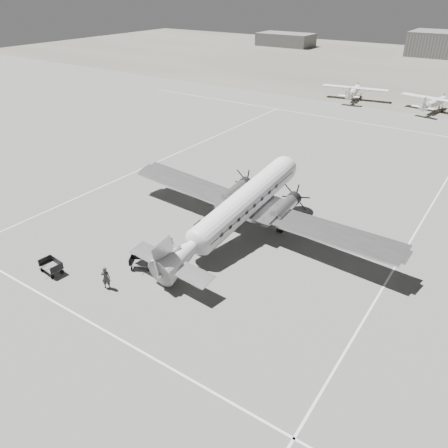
{
  "coord_description": "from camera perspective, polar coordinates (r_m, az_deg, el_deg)",
  "views": [
    {
      "loc": [
        16.67,
        -26.8,
        19.15
      ],
      "look_at": [
        -0.43,
        -1.71,
        2.2
      ],
      "focal_mm": 35.0,
      "sensor_mm": 36.0,
      "label": 1
    }
  ],
  "objects": [
    {
      "name": "ground",
      "position": [
        36.92,
        2.05,
        -2.1
      ],
      "size": [
        260.0,
        260.0,
        0.0
      ],
      "primitive_type": "plane",
      "color": "slate",
      "rests_on": "ground"
    },
    {
      "name": "passenger",
      "position": [
        35.0,
        -7.01,
        -2.73
      ],
      "size": [
        0.63,
        0.84,
        1.57
      ],
      "primitive_type": "imported",
      "rotation": [
        0.0,
        0.0,
        1.39
      ],
      "color": "silver",
      "rests_on": "ground"
    },
    {
      "name": "taxi_line_horizon",
      "position": [
        71.46,
        19.94,
        11.92
      ],
      "size": [
        90.0,
        0.15,
        0.01
      ],
      "primitive_type": "cube",
      "color": "silver",
      "rests_on": "ground"
    },
    {
      "name": "taxi_line_near",
      "position": [
        28.43,
        -13.79,
        -14.22
      ],
      "size": [
        60.0,
        0.15,
        0.01
      ],
      "primitive_type": "cube",
      "color": "silver",
      "rests_on": "ground"
    },
    {
      "name": "dc3_airliner",
      "position": [
        36.08,
        1.79,
        1.77
      ],
      "size": [
        28.16,
        20.57,
        5.11
      ],
      "primitive_type": null,
      "rotation": [
        0.0,
        0.0,
        -0.07
      ],
      "color": "#BABABD",
      "rests_on": "ground"
    },
    {
      "name": "taxi_line_left",
      "position": [
        54.07,
        -8.51,
        8.1
      ],
      "size": [
        0.15,
        60.0,
        0.01
      ],
      "primitive_type": "cube",
      "color": "silver",
      "rests_on": "ground"
    },
    {
      "name": "ramp_agent",
      "position": [
        34.26,
        -8.58,
        -3.7
      ],
      "size": [
        0.86,
        0.91,
        1.48
      ],
      "primitive_type": "imported",
      "rotation": [
        0.0,
        0.0,
        1.01
      ],
      "color": "#ABABA9",
      "rests_on": "ground"
    },
    {
      "name": "taxi_line_right",
      "position": [
        33.27,
        19.94,
        -8.02
      ],
      "size": [
        0.15,
        80.0,
        0.01
      ],
      "primitive_type": "cube",
      "color": "silver",
      "rests_on": "ground"
    },
    {
      "name": "light_plane_right",
      "position": [
        82.75,
        25.72,
        13.89
      ],
      "size": [
        13.34,
        11.55,
        2.45
      ],
      "primitive_type": null,
      "rotation": [
        0.0,
        0.0,
        -0.18
      ],
      "color": "silver",
      "rests_on": "ground"
    },
    {
      "name": "shed_secondary",
      "position": [
        159.81,
        8.05,
        22.75
      ],
      "size": [
        18.0,
        10.0,
        4.0
      ],
      "primitive_type": "cube",
      "color": "#575757",
      "rests_on": "ground"
    },
    {
      "name": "baggage_cart_far",
      "position": [
        35.14,
        -21.63,
        -5.22
      ],
      "size": [
        1.91,
        1.44,
        1.01
      ],
      "primitive_type": null,
      "rotation": [
        0.0,
        0.0,
        -0.1
      ],
      "color": "#575757",
      "rests_on": "ground"
    },
    {
      "name": "light_plane_left",
      "position": [
        86.58,
        16.56,
        16.08
      ],
      "size": [
        13.21,
        11.33,
        2.47
      ],
      "primitive_type": null,
      "rotation": [
        0.0,
        0.0,
        0.15
      ],
      "color": "silver",
      "rests_on": "ground"
    },
    {
      "name": "ground_crew",
      "position": [
        32.05,
        -15.18,
        -6.78
      ],
      "size": [
        0.77,
        0.7,
        1.76
      ],
      "primitive_type": "imported",
      "rotation": [
        0.0,
        0.0,
        3.71
      ],
      "color": "#2E2E2E",
      "rests_on": "ground"
    },
    {
      "name": "baggage_cart_near",
      "position": [
        33.8,
        -10.81,
        -4.96
      ],
      "size": [
        2.06,
        1.88,
        0.95
      ],
      "primitive_type": null,
      "rotation": [
        0.0,
        0.0,
        0.52
      ],
      "color": "#575757",
      "rests_on": "ground"
    }
  ]
}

